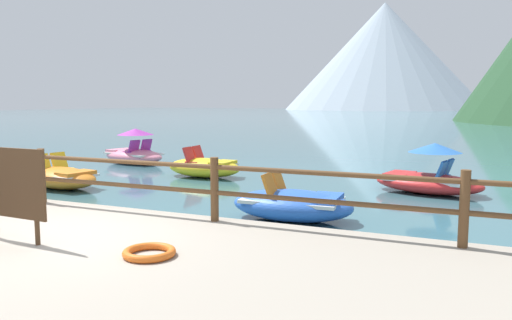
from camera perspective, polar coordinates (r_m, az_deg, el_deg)
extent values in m
plane|color=#3D6B75|center=(45.22, 16.92, 3.66)|extent=(200.00, 200.00, 0.00)
cylinder|color=brown|center=(9.48, -23.19, -1.66)|extent=(0.12, 0.12, 0.95)
cylinder|color=brown|center=(7.40, -4.74, -3.35)|extent=(0.12, 0.12, 0.95)
cylinder|color=brown|center=(6.55, 22.61, -5.17)|extent=(0.12, 0.12, 0.95)
cylinder|color=brown|center=(8.29, -15.18, -0.16)|extent=(23.80, 0.07, 0.07)
cylinder|color=brown|center=(8.34, -15.10, -2.75)|extent=(23.80, 0.07, 0.07)
cube|color=silver|center=(6.99, -26.04, -2.32)|extent=(1.10, 0.09, 0.80)
cube|color=#4C331E|center=(6.98, -26.14, -2.34)|extent=(1.18, 0.08, 0.88)
cylinder|color=#4C331E|center=(6.78, -23.62, -7.41)|extent=(0.06, 0.06, 0.35)
torus|color=orange|center=(5.95, -12.06, -10.24)|extent=(0.61, 0.61, 0.09)
ellipsoid|color=orange|center=(13.47, -21.42, -1.88)|extent=(2.58, 1.64, 0.53)
cube|color=silver|center=(13.46, -21.44, -1.49)|extent=(2.02, 1.33, 0.06)
cube|color=yellow|center=(13.47, -22.73, -1.24)|extent=(0.47, 0.47, 0.08)
cube|color=yellow|center=(13.59, -23.18, -0.26)|extent=(0.28, 0.43, 0.43)
cube|color=yellow|center=(13.73, -21.04, -1.03)|extent=(0.47, 0.47, 0.08)
cube|color=yellow|center=(13.85, -21.50, -0.07)|extent=(0.28, 0.43, 0.43)
cube|color=orange|center=(12.92, -19.81, -1.49)|extent=(0.68, 0.93, 0.12)
ellipsoid|color=yellow|center=(14.44, -5.93, -0.86)|extent=(2.27, 1.27, 0.55)
cube|color=silver|center=(14.42, -5.93, -0.49)|extent=(1.77, 1.04, 0.06)
cube|color=red|center=(14.30, -7.01, -0.28)|extent=(0.41, 0.41, 0.08)
cube|color=red|center=(14.37, -7.63, 0.62)|extent=(0.22, 0.41, 0.43)
cube|color=red|center=(14.71, -6.01, -0.08)|extent=(0.41, 0.41, 0.08)
cube|color=red|center=(14.78, -6.62, 0.81)|extent=(0.22, 0.41, 0.43)
cube|color=yellow|center=(14.11, -3.80, -0.38)|extent=(0.52, 0.86, 0.12)
ellipsoid|color=red|center=(12.53, 18.99, -2.52)|extent=(2.74, 1.80, 0.47)
cube|color=silver|center=(12.52, 19.01, -2.15)|extent=(2.15, 1.46, 0.06)
cube|color=blue|center=(12.70, 20.18, -1.76)|extent=(0.48, 0.48, 0.08)
cube|color=blue|center=(12.62, 21.00, -0.83)|extent=(0.29, 0.44, 0.43)
cube|color=blue|center=(12.22, 19.51, -2.05)|extent=(0.48, 0.48, 0.08)
cube|color=blue|center=(12.14, 20.36, -1.09)|extent=(0.29, 0.44, 0.43)
cube|color=red|center=(12.73, 16.04, -1.63)|extent=(0.74, 0.99, 0.12)
cone|color=blue|center=(12.39, 19.70, 1.33)|extent=(1.45, 1.45, 0.22)
ellipsoid|color=blue|center=(9.19, 4.14, -5.15)|extent=(2.30, 1.33, 0.56)
cube|color=silver|center=(9.17, 4.14, -4.55)|extent=(1.79, 1.08, 0.06)
cube|color=orange|center=(8.98, 2.65, -4.33)|extent=(0.42, 0.42, 0.08)
cube|color=orange|center=(8.99, 1.57, -2.88)|extent=(0.22, 0.41, 0.43)
cube|color=orange|center=(9.44, 3.61, -3.79)|extent=(0.42, 0.42, 0.08)
cube|color=orange|center=(9.46, 2.58, -2.41)|extent=(0.22, 0.41, 0.43)
cube|color=blue|center=(9.00, 7.93, -4.42)|extent=(0.53, 0.88, 0.12)
ellipsoid|color=pink|center=(18.08, -13.75, 0.44)|extent=(2.81, 1.91, 0.51)
cube|color=silver|center=(18.07, -13.76, 0.73)|extent=(2.20, 1.54, 0.06)
cube|color=purple|center=(18.08, -12.73, 0.98)|extent=(0.49, 0.49, 0.08)
cube|color=purple|center=(17.92, -12.38, 1.65)|extent=(0.30, 0.44, 0.43)
cube|color=purple|center=(17.75, -14.04, 0.84)|extent=(0.49, 0.49, 0.08)
cube|color=purple|center=(17.59, -13.70, 1.52)|extent=(0.30, 0.44, 0.43)
cube|color=pink|center=(18.62, -15.12, 1.04)|extent=(0.77, 1.03, 0.12)
cone|color=purple|center=(17.91, -13.57, 3.15)|extent=(1.52, 1.52, 0.22)
cone|color=#9EADBC|center=(141.68, 14.34, 11.35)|extent=(52.69, 52.69, 28.34)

